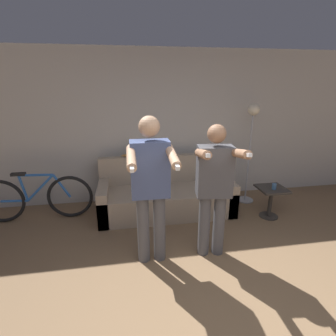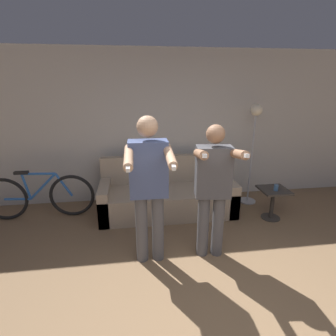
# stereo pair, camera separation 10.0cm
# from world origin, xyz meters

# --- Properties ---
(wall_back) EXTENTS (10.00, 0.05, 2.60)m
(wall_back) POSITION_xyz_m (0.00, 3.09, 1.30)
(wall_back) COLOR beige
(wall_back) RESTS_ON ground_plane
(couch) EXTENTS (2.15, 0.85, 0.88)m
(couch) POSITION_xyz_m (-0.23, 2.49, 0.27)
(couch) COLOR tan
(couch) RESTS_ON ground_plane
(person_left) EXTENTS (0.50, 0.67, 1.73)m
(person_left) POSITION_xyz_m (-0.60, 1.25, 1.00)
(person_left) COLOR #56565B
(person_left) RESTS_ON ground_plane
(person_right) EXTENTS (0.53, 0.71, 1.62)m
(person_right) POSITION_xyz_m (0.13, 1.25, 0.94)
(person_right) COLOR #56565B
(person_right) RESTS_ON ground_plane
(cat) EXTENTS (0.50, 0.13, 0.16)m
(cat) POSITION_xyz_m (-0.62, 2.80, 0.95)
(cat) COLOR tan
(cat) RESTS_ON couch
(floor_lamp) EXTENTS (0.30, 0.30, 1.73)m
(floor_lamp) POSITION_xyz_m (1.26, 2.65, 1.25)
(floor_lamp) COLOR #B2B2B7
(floor_lamp) RESTS_ON ground_plane
(side_table) EXTENTS (0.42, 0.42, 0.50)m
(side_table) POSITION_xyz_m (1.36, 2.02, 0.35)
(side_table) COLOR #38332D
(side_table) RESTS_ON ground_plane
(cup) EXTENTS (0.06, 0.06, 0.09)m
(cup) POSITION_xyz_m (1.36, 1.96, 0.54)
(cup) COLOR #3D6693
(cup) RESTS_ON side_table
(bicycle) EXTENTS (1.69, 0.07, 0.78)m
(bicycle) POSITION_xyz_m (-2.25, 2.54, 0.36)
(bicycle) COLOR black
(bicycle) RESTS_ON ground_plane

